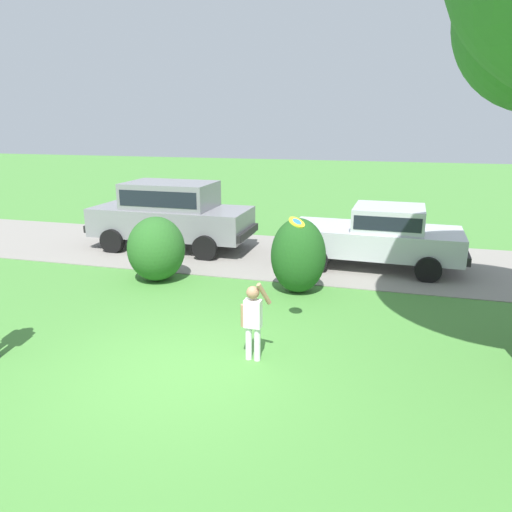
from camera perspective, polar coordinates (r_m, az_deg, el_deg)
name	(u,v)px	position (r m, az deg, el deg)	size (l,w,h in m)	color
ground_plane	(177,372)	(7.45, -9.37, -13.38)	(80.00, 80.00, 0.00)	#478438
driveway_strip	(276,255)	(13.28, 2.39, 0.06)	(28.00, 4.40, 0.02)	gray
shrub_near_tree	(156,249)	(11.33, -11.72, 0.83)	(1.31, 1.36, 1.49)	#286023
shrub_centre_left	(298,256)	(10.33, 5.02, 0.04)	(1.18, 1.10, 1.63)	#1E511C
parked_sedan	(379,234)	(12.50, 14.30, 2.54)	(4.46, 2.22, 1.56)	silver
parked_suv	(171,212)	(14.07, -10.01, 5.19)	(4.72, 2.14, 1.92)	gray
child_thrower	(253,317)	(7.39, -0.36, -7.21)	(0.46, 0.26, 1.29)	white
frisbee	(297,222)	(7.80, 4.85, 4.00)	(0.28, 0.28, 0.20)	yellow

